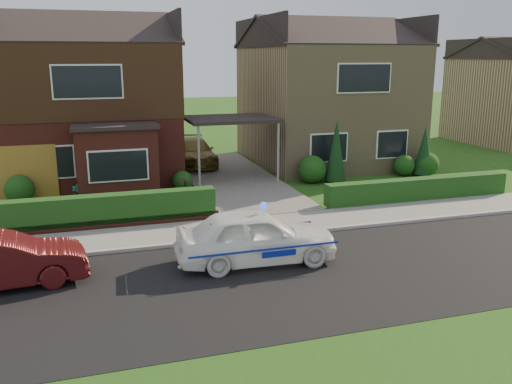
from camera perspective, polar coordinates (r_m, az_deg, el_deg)
name	(u,v)px	position (r m, az deg, el deg)	size (l,w,h in m)	color
ground	(340,271)	(14.16, 8.84, -8.23)	(120.00, 120.00, 0.00)	#1B4713
road	(340,271)	(14.16, 8.84, -8.23)	(60.00, 6.00, 0.02)	black
kerb	(297,233)	(16.75, 4.29, -4.30)	(60.00, 0.16, 0.12)	#9E9993
sidewalk	(285,223)	(17.69, 3.05, -3.31)	(60.00, 2.00, 0.10)	slate
grass_verge	(469,379)	(10.41, 21.52, -17.86)	(60.00, 4.00, 0.01)	#1B4713
driveway	(231,179)	(24.05, -2.63, 1.43)	(3.80, 12.00, 0.12)	#666059
house_left	(88,91)	(25.66, -17.24, 10.09)	(7.50, 9.53, 7.25)	maroon
house_right	(326,90)	(28.29, 7.33, 10.62)	(7.50, 8.06, 7.25)	tan
carport_link	(231,120)	(23.57, -2.67, 7.57)	(3.80, 3.00, 2.77)	black
garage_door	(27,173)	(22.22, -22.99, 1.86)	(2.20, 0.10, 2.10)	#946220
dwarf_wall	(99,225)	(17.78, -16.21, -3.33)	(7.70, 0.25, 0.36)	maroon
hedge_left	(99,229)	(17.98, -16.18, -3.74)	(7.50, 0.55, 0.90)	#123611
hedge_right	(417,201)	(21.36, 16.62, -0.96)	(7.50, 0.55, 0.80)	#123611
shrub_left_far	(20,189)	(21.91, -23.62, 0.26)	(1.08, 1.08, 1.08)	#123611
shrub_left_mid	(143,179)	(21.61, -11.81, 1.31)	(1.32, 1.32, 1.32)	#123611
shrub_left_near	(183,181)	(22.15, -7.74, 1.16)	(0.84, 0.84, 0.84)	#123611
shrub_right_near	(312,169)	(23.47, 5.94, 2.40)	(1.20, 1.20, 1.20)	#123611
shrub_right_mid	(404,165)	(25.71, 15.33, 2.72)	(0.96, 0.96, 0.96)	#123611
shrub_right_far	(427,164)	(26.00, 17.56, 2.83)	(1.08, 1.08, 1.08)	#123611
conifer_a	(336,153)	(23.57, 8.42, 4.10)	(0.90, 0.90, 2.60)	black
conifer_b	(424,152)	(25.79, 17.28, 4.03)	(0.90, 0.90, 2.20)	black
police_car	(256,237)	(14.29, -0.02, -4.75)	(3.90, 4.31, 1.61)	white
driveway_car	(194,152)	(26.89, -6.52, 4.21)	(1.76, 4.34, 1.26)	brown
street_car	(0,262)	(14.16, -25.34, -6.68)	(3.91, 1.36, 1.29)	#480F12
potted_plant_a	(77,194)	(21.32, -18.33, -0.19)	(0.35, 0.24, 0.67)	gray
potted_plant_b	(79,194)	(21.32, -18.12, -0.16)	(0.30, 0.37, 0.68)	gray
potted_plant_c	(185,188)	(20.99, -7.45, 0.40)	(0.45, 0.45, 0.81)	gray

